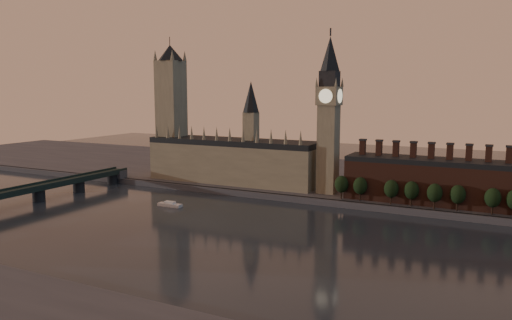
{
  "coord_description": "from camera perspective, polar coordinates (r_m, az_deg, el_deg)",
  "views": [
    {
      "loc": [
        115.41,
        -202.37,
        72.16
      ],
      "look_at": [
        -15.44,
        55.0,
        31.28
      ],
      "focal_mm": 35.0,
      "sensor_mm": 36.0,
      "label": 1
    }
  ],
  "objects": [
    {
      "name": "westminster_bridge",
      "position": [
        342.31,
        -26.15,
        -3.68
      ],
      "size": [
        14.0,
        200.0,
        11.55
      ],
      "color": "black",
      "rests_on": "ground"
    },
    {
      "name": "chimney_block",
      "position": [
        319.03,
        20.19,
        -2.25
      ],
      "size": [
        110.0,
        25.0,
        37.0
      ],
      "color": "#4F291E",
      "rests_on": "north_bank"
    },
    {
      "name": "embankment_tree_4",
      "position": [
        304.02,
        19.75,
        -3.55
      ],
      "size": [
        8.6,
        8.6,
        14.88
      ],
      "color": "black",
      "rests_on": "north_bank"
    },
    {
      "name": "embankment_tree_2",
      "position": [
        308.37,
        15.2,
        -3.2
      ],
      "size": [
        8.6,
        8.6,
        14.88
      ],
      "color": "black",
      "rests_on": "north_bank"
    },
    {
      "name": "embankment_tree_3",
      "position": [
        307.22,
        17.35,
        -3.33
      ],
      "size": [
        8.6,
        8.6,
        14.88
      ],
      "color": "black",
      "rests_on": "north_bank"
    },
    {
      "name": "embankment_tree_1",
      "position": [
        313.48,
        11.82,
        -2.9
      ],
      "size": [
        8.6,
        8.6,
        14.88
      ],
      "color": "black",
      "rests_on": "north_bank"
    },
    {
      "name": "ground",
      "position": [
        243.88,
        -2.66,
        -9.16
      ],
      "size": [
        900.0,
        900.0,
        0.0
      ],
      "primitive_type": "plane",
      "color": "black",
      "rests_on": "ground"
    },
    {
      "name": "embankment_tree_6",
      "position": [
        302.49,
        25.44,
        -3.92
      ],
      "size": [
        8.6,
        8.6,
        14.88
      ],
      "color": "black",
      "rests_on": "north_bank"
    },
    {
      "name": "big_ben",
      "position": [
        330.03,
        8.33,
        5.31
      ],
      "size": [
        15.0,
        15.0,
        107.0
      ],
      "color": "gray",
      "rests_on": "north_bank"
    },
    {
      "name": "embankment_tree_0",
      "position": [
        316.39,
        9.75,
        -2.75
      ],
      "size": [
        8.6,
        8.6,
        14.88
      ],
      "color": "black",
      "rests_on": "north_bank"
    },
    {
      "name": "river_boat",
      "position": [
        316.21,
        -9.81,
        -5.02
      ],
      "size": [
        16.06,
        4.79,
        3.2
      ],
      "rotation": [
        0.0,
        0.0,
        0.01
      ],
      "color": "silver",
      "rests_on": "ground"
    },
    {
      "name": "embankment_tree_5",
      "position": [
        304.08,
        22.06,
        -3.67
      ],
      "size": [
        8.6,
        8.6,
        14.88
      ],
      "color": "black",
      "rests_on": "north_bank"
    },
    {
      "name": "victoria_tower",
      "position": [
        395.36,
        -9.67,
        6.05
      ],
      "size": [
        24.0,
        24.0,
        108.0
      ],
      "color": "gray",
      "rests_on": "north_bank"
    },
    {
      "name": "north_bank",
      "position": [
        403.67,
        9.92,
        -2.07
      ],
      "size": [
        900.0,
        182.0,
        4.0
      ],
      "color": "#4E4E53",
      "rests_on": "ground"
    },
    {
      "name": "palace_of_westminster",
      "position": [
        368.18,
        -2.57,
        0.16
      ],
      "size": [
        130.0,
        30.3,
        74.0
      ],
      "color": "gray",
      "rests_on": "north_bank"
    }
  ]
}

